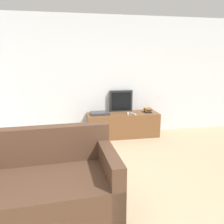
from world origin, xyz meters
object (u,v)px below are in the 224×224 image
Objects in this scene: tv_stand at (123,125)px; couch at (25,191)px; remote_secondary at (133,114)px; remote_on_stand at (128,113)px; set_top_box at (100,113)px; book_stack at (148,110)px; television at (121,101)px.

tv_stand is 2.86m from couch.
remote_on_stand is at bearing 153.74° from remote_secondary.
tv_stand is 0.78× the size of couch.
remote_on_stand is 0.61m from set_top_box.
tv_stand is 8.20× the size of remote_on_stand.
remote_on_stand and remote_secondary have the same top height.
remote_secondary is (0.09, -0.05, 0.00)m from remote_on_stand.
couch is 3.22m from book_stack.
television is 2.43× the size of book_stack.
book_stack is at bearing 44.15° from couch.
book_stack is (0.57, -0.22, -0.19)m from television.
remote_on_stand is at bearing -72.76° from television.
remote_on_stand is 0.48× the size of set_top_box.
television is at bearing 54.87° from couch.
couch is at bearing -124.26° from tv_stand.
couch is 10.06× the size of remote_secondary.
remote_on_stand is (0.09, -0.30, -0.23)m from television.
set_top_box reaches higher than tv_stand.
remote_secondary is at bearing -26.26° from remote_on_stand.
television is 0.60m from set_top_box.
book_stack is 1.12× the size of remote_on_stand.
television reaches higher than set_top_box.
tv_stand is 0.59m from set_top_box.
tv_stand is 7.32× the size of book_stack.
tv_stand is at bearing -89.97° from television.
tv_stand is 3.01× the size of television.
television reaches higher than remote_secondary.
television is at bearing 158.72° from book_stack.
couch is at bearing -132.70° from book_stack.
remote_secondary is 0.71m from set_top_box.
book_stack is at bearing -0.64° from tv_stand.
remote_on_stand is at bearing -6.51° from set_top_box.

